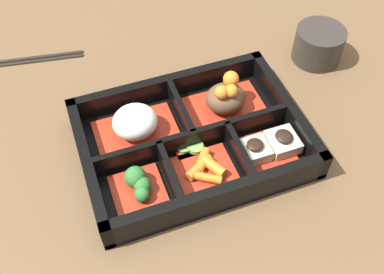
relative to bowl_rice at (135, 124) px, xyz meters
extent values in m
plane|color=brown|center=(0.07, -0.04, -0.03)|extent=(3.00, 3.00, 0.00)
cube|color=black|center=(0.07, -0.04, -0.03)|extent=(0.30, 0.22, 0.01)
cube|color=black|center=(0.07, -0.15, -0.01)|extent=(0.30, 0.01, 0.05)
cube|color=black|center=(0.07, 0.06, -0.01)|extent=(0.30, 0.01, 0.05)
cube|color=black|center=(-0.08, -0.04, -0.01)|extent=(0.01, 0.22, 0.05)
cube|color=black|center=(0.21, -0.04, -0.01)|extent=(0.01, 0.22, 0.05)
cube|color=black|center=(0.07, -0.05, -0.01)|extent=(0.28, 0.01, 0.05)
cube|color=black|center=(0.02, -0.09, -0.01)|extent=(0.01, 0.09, 0.05)
cube|color=black|center=(0.12, -0.09, -0.01)|extent=(0.01, 0.09, 0.05)
cube|color=black|center=(0.07, 0.00, -0.01)|extent=(0.01, 0.10, 0.05)
cube|color=#B22D19|center=(0.00, 0.00, -0.02)|extent=(0.12, 0.08, 0.01)
ellipsoid|color=silver|center=(0.00, 0.00, 0.01)|extent=(0.06, 0.06, 0.04)
cube|color=#B22D19|center=(0.14, 0.00, -0.02)|extent=(0.12, 0.08, 0.01)
ellipsoid|color=brown|center=(0.14, 0.00, 0.00)|extent=(0.06, 0.05, 0.04)
sphere|color=orange|center=(0.13, -0.01, 0.03)|extent=(0.02, 0.02, 0.02)
sphere|color=orange|center=(0.14, -0.01, 0.03)|extent=(0.02, 0.02, 0.02)
sphere|color=orange|center=(0.15, 0.01, 0.03)|extent=(0.02, 0.02, 0.02)
cube|color=#B22D19|center=(-0.02, -0.09, -0.02)|extent=(0.07, 0.07, 0.01)
sphere|color=#2D6B2D|center=(-0.02, -0.11, -0.01)|extent=(0.02, 0.02, 0.02)
sphere|color=#2D6B2D|center=(-0.02, -0.10, 0.00)|extent=(0.02, 0.02, 0.02)
sphere|color=#2D6B2D|center=(-0.02, -0.08, 0.00)|extent=(0.03, 0.03, 0.03)
cube|color=#B22D19|center=(0.07, -0.09, -0.02)|extent=(0.08, 0.07, 0.01)
cylinder|color=orange|center=(0.06, -0.09, -0.01)|extent=(0.04, 0.03, 0.01)
cylinder|color=orange|center=(0.07, -0.08, -0.01)|extent=(0.03, 0.04, 0.01)
cylinder|color=orange|center=(0.08, -0.10, -0.01)|extent=(0.03, 0.04, 0.01)
cylinder|color=orange|center=(0.06, -0.11, -0.01)|extent=(0.04, 0.03, 0.01)
cube|color=#B22D19|center=(0.16, -0.09, -0.02)|extent=(0.07, 0.07, 0.01)
cube|color=beige|center=(0.14, -0.09, -0.01)|extent=(0.04, 0.04, 0.02)
ellipsoid|color=black|center=(0.14, -0.09, 0.01)|extent=(0.02, 0.02, 0.01)
cube|color=beige|center=(0.18, -0.09, -0.01)|extent=(0.04, 0.04, 0.02)
ellipsoid|color=black|center=(0.18, -0.09, 0.00)|extent=(0.02, 0.03, 0.01)
cube|color=#B22D19|center=(0.06, -0.05, -0.02)|extent=(0.04, 0.04, 0.01)
cylinder|color=#75A84C|center=(0.07, -0.06, -0.01)|extent=(0.02, 0.02, 0.01)
cylinder|color=#75A84C|center=(0.05, -0.05, -0.01)|extent=(0.02, 0.02, 0.00)
cylinder|color=#75A84C|center=(0.06, -0.05, -0.01)|extent=(0.02, 0.02, 0.01)
cylinder|color=#2D2823|center=(0.33, 0.06, 0.00)|extent=(0.08, 0.08, 0.06)
cylinder|color=#597A38|center=(0.33, 0.06, 0.02)|extent=(0.07, 0.07, 0.01)
cylinder|color=black|center=(-0.14, 0.22, -0.03)|extent=(0.22, 0.04, 0.01)
cylinder|color=black|center=(-0.14, 0.23, -0.03)|extent=(0.22, 0.04, 0.01)
camera|label=1|loc=(-0.07, -0.40, 0.48)|focal=42.00mm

